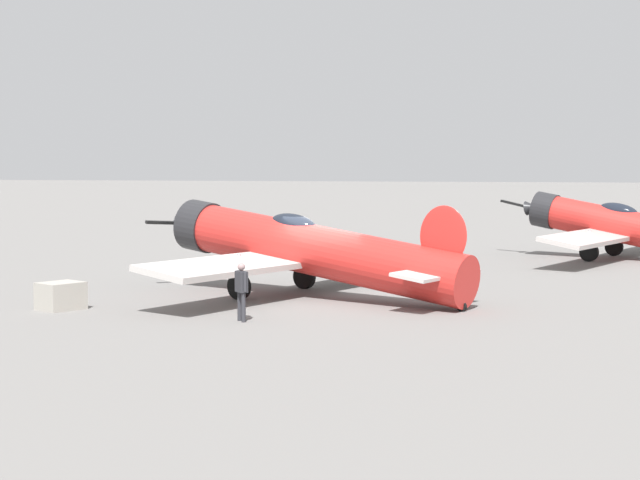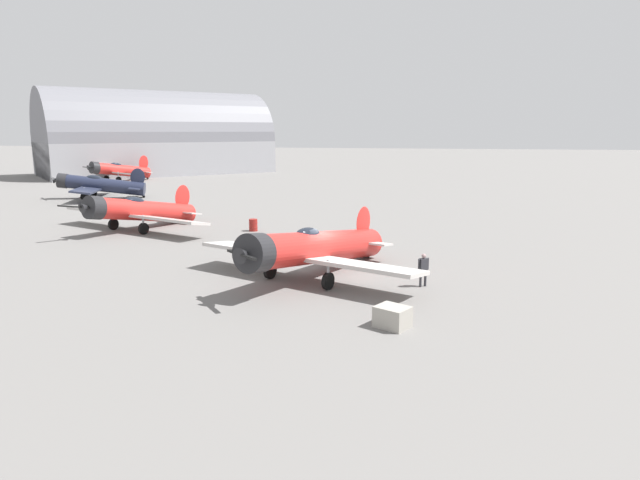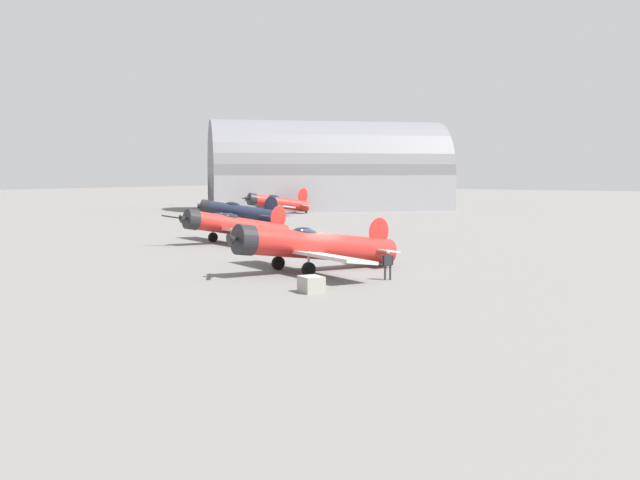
% 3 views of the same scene
% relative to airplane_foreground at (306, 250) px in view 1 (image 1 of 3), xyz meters
% --- Properties ---
extents(ground_plane, '(400.00, 400.00, 0.00)m').
position_rel_airplane_foreground_xyz_m(ground_plane, '(0.20, 0.49, -1.48)').
color(ground_plane, slate).
extents(airplane_foreground, '(11.67, 11.37, 3.05)m').
position_rel_airplane_foreground_xyz_m(airplane_foreground, '(0.00, 0.00, 0.00)').
color(airplane_foreground, red).
rests_on(airplane_foreground, ground_plane).
extents(airplane_mid_apron, '(13.06, 10.44, 3.15)m').
position_rel_airplane_foreground_xyz_m(airplane_mid_apron, '(-15.28, 10.26, -0.11)').
color(airplane_mid_apron, red).
rests_on(airplane_mid_apron, ground_plane).
extents(ground_crew_mechanic, '(0.48, 0.43, 1.55)m').
position_rel_airplane_foreground_xyz_m(ground_crew_mechanic, '(5.25, -0.39, -0.54)').
color(ground_crew_mechanic, '#2D2D33').
rests_on(ground_crew_mechanic, ground_plane).
extents(equipment_crate, '(1.47, 1.39, 0.78)m').
position_rel_airplane_foreground_xyz_m(equipment_crate, '(4.35, -6.07, -1.09)').
color(equipment_crate, '#9E998E').
rests_on(equipment_crate, ground_plane).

